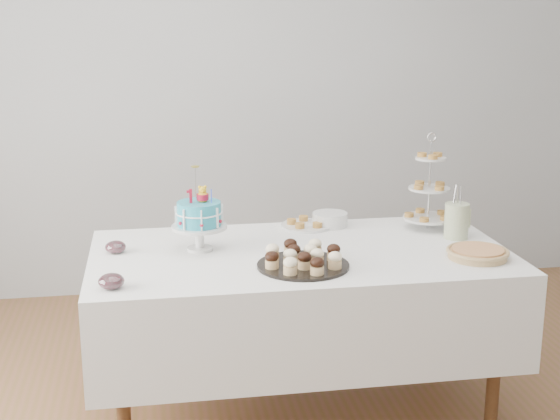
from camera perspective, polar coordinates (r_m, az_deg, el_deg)
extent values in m
cube|color=#ADB0B3|center=(5.14, -2.15, 8.82)|extent=(5.00, 0.04, 2.70)
cube|color=white|center=(3.68, 1.46, -6.37)|extent=(1.92, 1.02, 0.45)
cylinder|color=#52331C|center=(3.37, -11.46, -12.63)|extent=(0.06, 0.06, 0.67)
cylinder|color=#52331C|center=(3.68, 15.45, -10.46)|extent=(0.06, 0.06, 0.67)
cylinder|color=#52331C|center=(4.04, -11.19, -7.89)|extent=(0.06, 0.06, 0.67)
cylinder|color=#52331C|center=(4.30, 11.33, -6.49)|extent=(0.06, 0.06, 0.67)
cylinder|color=#2A9FB9|center=(3.59, -5.94, -0.26)|extent=(0.20, 0.20, 0.11)
torus|color=white|center=(3.59, -5.94, -0.18)|extent=(0.21, 0.21, 0.01)
cube|color=#B9132D|center=(3.55, -6.55, 1.03)|extent=(0.02, 0.01, 0.06)
cylinder|color=blue|center=(3.55, -5.05, 1.03)|extent=(0.01, 0.01, 0.06)
cylinder|color=silver|center=(3.58, -6.19, 1.89)|extent=(0.00, 0.00, 0.16)
cylinder|color=gold|center=(3.57, -6.22, 3.18)|extent=(0.04, 0.04, 0.01)
cylinder|color=black|center=(3.39, 1.70, -4.07)|extent=(0.40, 0.40, 0.01)
ellipsoid|color=black|center=(3.35, 0.40, -3.20)|extent=(0.06, 0.06, 0.04)
ellipsoid|color=#FFEDC5|center=(3.38, 3.01, -3.07)|extent=(0.06, 0.06, 0.04)
cylinder|color=tan|center=(3.61, 14.25, -3.18)|extent=(0.26, 0.26, 0.03)
cylinder|color=#C8844E|center=(3.60, 14.27, -2.88)|extent=(0.23, 0.23, 0.02)
torus|color=tan|center=(3.60, 14.26, -2.94)|extent=(0.28, 0.28, 0.02)
cylinder|color=silver|center=(3.99, 10.87, 1.81)|extent=(0.01, 0.01, 0.45)
cylinder|color=silver|center=(4.03, 10.76, -0.57)|extent=(0.25, 0.25, 0.01)
cylinder|color=silver|center=(4.00, 10.86, 1.56)|extent=(0.21, 0.21, 0.01)
cylinder|color=silver|center=(3.97, 10.97, 3.73)|extent=(0.15, 0.15, 0.01)
torus|color=silver|center=(3.95, 11.04, 5.25)|extent=(0.05, 0.01, 0.05)
cylinder|color=silver|center=(4.02, 3.67, -0.69)|extent=(0.18, 0.18, 0.07)
cylinder|color=silver|center=(4.00, 1.93, -1.16)|extent=(0.26, 0.26, 0.01)
ellipsoid|color=silver|center=(3.19, -12.24, -5.12)|extent=(0.10, 0.10, 0.06)
cylinder|color=#500612|center=(3.19, -12.23, -5.20)|extent=(0.07, 0.07, 0.03)
ellipsoid|color=silver|center=(3.65, -11.94, -2.67)|extent=(0.10, 0.10, 0.06)
cylinder|color=#500612|center=(3.65, -11.94, -2.74)|extent=(0.07, 0.07, 0.03)
cylinder|color=beige|center=(3.88, 12.79, -0.78)|extent=(0.12, 0.12, 0.17)
cylinder|color=beige|center=(3.89, 13.70, -0.59)|extent=(0.01, 0.01, 0.09)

